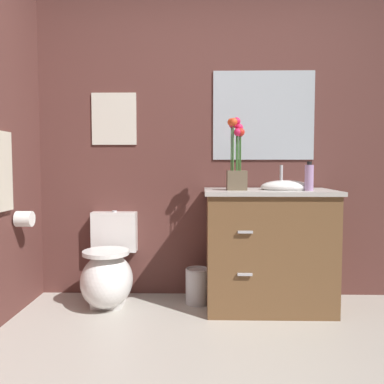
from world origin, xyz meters
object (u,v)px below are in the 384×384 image
object	(u,v)px
flower_vase	(237,162)
soap_bottle	(309,177)
toilet	(108,273)
wall_mirror	(264,116)
vanity_cabinet	(269,247)
wall_poster	(114,119)
hanging_towel	(0,171)
toilet_paper_roll	(24,219)
trash_bin	(197,286)

from	to	relation	value
flower_vase	soap_bottle	distance (m)	0.52
toilet	wall_mirror	size ratio (longest dim) A/B	0.86
vanity_cabinet	wall_poster	xyz separation A→B (m)	(-1.20, 0.29, 0.98)
toilet	soap_bottle	world-z (taller)	soap_bottle
toilet	wall_mirror	world-z (taller)	wall_mirror
wall_poster	hanging_towel	size ratio (longest dim) A/B	0.79
toilet	wall_poster	xyz separation A→B (m)	(0.00, 0.27, 1.18)
flower_vase	hanging_towel	xyz separation A→B (m)	(-1.55, -0.34, -0.06)
vanity_cabinet	hanging_towel	bearing A→B (deg)	-167.89
vanity_cabinet	toilet	bearing A→B (deg)	178.74
wall_mirror	toilet_paper_roll	size ratio (longest dim) A/B	7.27
flower_vase	soap_bottle	world-z (taller)	flower_vase
toilet	hanging_towel	xyz separation A→B (m)	(-0.59, -0.41, 0.77)
soap_bottle	vanity_cabinet	bearing A→B (deg)	158.48
flower_vase	soap_bottle	size ratio (longest dim) A/B	2.55
wall_poster	soap_bottle	bearing A→B (deg)	-15.22
vanity_cabinet	soap_bottle	xyz separation A→B (m)	(0.26, -0.10, 0.52)
vanity_cabinet	trash_bin	world-z (taller)	vanity_cabinet
hanging_towel	toilet_paper_roll	distance (m)	0.40
trash_bin	toilet_paper_roll	xyz separation A→B (m)	(-1.21, -0.24, 0.54)
vanity_cabinet	soap_bottle	size ratio (longest dim) A/B	5.16
soap_bottle	hanging_towel	size ratio (longest dim) A/B	0.39
vanity_cabinet	wall_mirror	size ratio (longest dim) A/B	1.32
soap_bottle	toilet_paper_roll	size ratio (longest dim) A/B	1.86
wall_poster	hanging_towel	bearing A→B (deg)	-131.20
vanity_cabinet	wall_mirror	distance (m)	1.04
wall_mirror	hanging_towel	world-z (taller)	wall_mirror
trash_bin	wall_mirror	world-z (taller)	wall_mirror
toilet_paper_roll	vanity_cabinet	bearing A→B (deg)	5.59
hanging_towel	toilet	bearing A→B (deg)	34.66
wall_mirror	toilet_paper_roll	world-z (taller)	wall_mirror
trash_bin	soap_bottle	bearing A→B (deg)	-12.47
flower_vase	wall_poster	distance (m)	1.07
flower_vase	soap_bottle	xyz separation A→B (m)	(0.50, -0.06, -0.11)
wall_mirror	soap_bottle	bearing A→B (deg)	-56.50
toilet	vanity_cabinet	world-z (taller)	vanity_cabinet
soap_bottle	trash_bin	distance (m)	1.16
vanity_cabinet	wall_mirror	world-z (taller)	wall_mirror
vanity_cabinet	wall_poster	bearing A→B (deg)	166.20
toilet	wall_poster	bearing A→B (deg)	90.00
hanging_towel	trash_bin	bearing A→B (deg)	19.79
wall_mirror	trash_bin	bearing A→B (deg)	-156.91
flower_vase	hanging_towel	size ratio (longest dim) A/B	1.00
flower_vase	trash_bin	xyz separation A→B (m)	(-0.28, 0.11, -0.94)
flower_vase	trash_bin	distance (m)	0.99
trash_bin	hanging_towel	xyz separation A→B (m)	(-1.27, -0.46, 0.88)
flower_vase	trash_bin	size ratio (longest dim) A/B	1.92
toilet	wall_mirror	bearing A→B (deg)	12.63
toilet	vanity_cabinet	bearing A→B (deg)	-1.26
wall_poster	toilet_paper_roll	size ratio (longest dim) A/B	3.75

